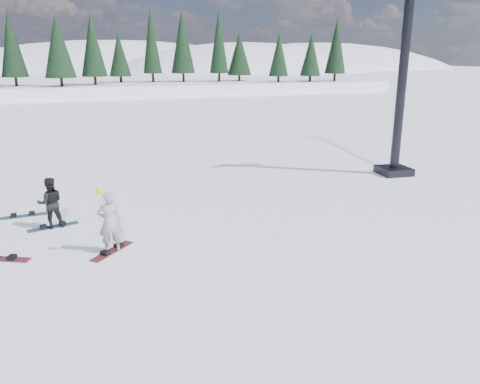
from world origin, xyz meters
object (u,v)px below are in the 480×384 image
(snowboarder_woman, at_px, (110,222))
(snowboard_loose_b, at_px, (2,259))
(snowboard_loose_c, at_px, (23,216))
(snowboarder_man, at_px, (50,203))
(lift_tower, at_px, (401,94))

(snowboarder_woman, relative_size, snowboard_loose_b, 1.23)
(snowboarder_woman, bearing_deg, snowboard_loose_c, -59.69)
(snowboarder_man, bearing_deg, snowboard_loose_c, -61.11)
(snowboarder_woman, relative_size, snowboard_loose_c, 1.23)
(snowboarder_woman, height_order, snowboard_loose_c, snowboarder_woman)
(lift_tower, bearing_deg, snowboard_loose_b, -158.77)
(snowboarder_woman, distance_m, snowboard_loose_c, 4.80)
(snowboard_loose_c, height_order, snowboard_loose_b, same)
(snowboard_loose_c, distance_m, snowboard_loose_b, 3.55)
(snowboarder_man, bearing_deg, snowboard_loose_b, 55.33)
(lift_tower, distance_m, snowboarder_man, 14.70)
(lift_tower, relative_size, snowboarder_woman, 4.71)
(snowboard_loose_b, bearing_deg, snowboarder_woman, 16.67)
(snowboarder_man, distance_m, snowboard_loose_b, 2.55)
(lift_tower, distance_m, snowboard_loose_c, 15.67)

